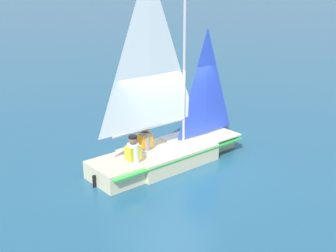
# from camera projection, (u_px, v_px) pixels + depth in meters

# --- Properties ---
(ground_plane) EXTENTS (260.00, 260.00, 0.00)m
(ground_plane) POSITION_uv_depth(u_px,v_px,m) (168.00, 162.00, 11.53)
(ground_plane) COLOR #235675
(sailboat_main) EXTENTS (4.42, 3.73, 5.31)m
(sailboat_main) POSITION_uv_depth(u_px,v_px,m) (167.00, 138.00, 11.27)
(sailboat_main) COLOR beige
(sailboat_main) RESTS_ON ground_plane
(sailor_helm) EXTENTS (0.43, 0.42, 1.16)m
(sailor_helm) POSITION_uv_depth(u_px,v_px,m) (145.00, 143.00, 11.15)
(sailor_helm) COLOR black
(sailor_helm) RESTS_ON ground_plane
(sailor_crew) EXTENTS (0.43, 0.42, 1.16)m
(sailor_crew) POSITION_uv_depth(u_px,v_px,m) (133.00, 156.00, 10.34)
(sailor_crew) COLOR black
(sailor_crew) RESTS_ON ground_plane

